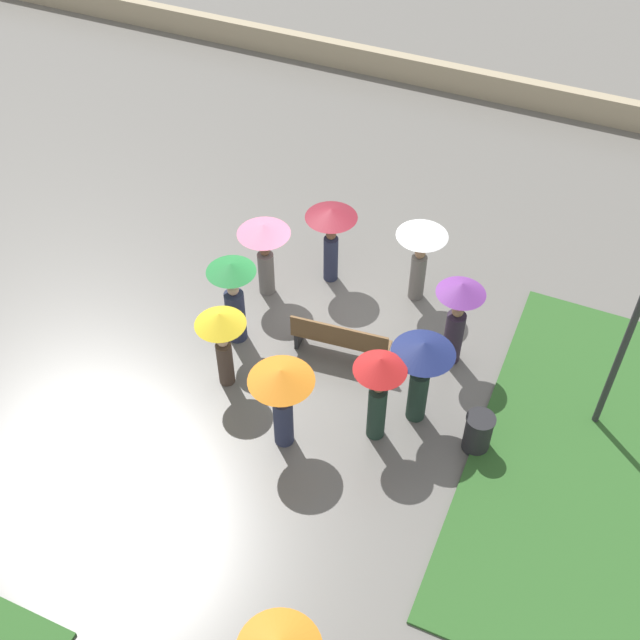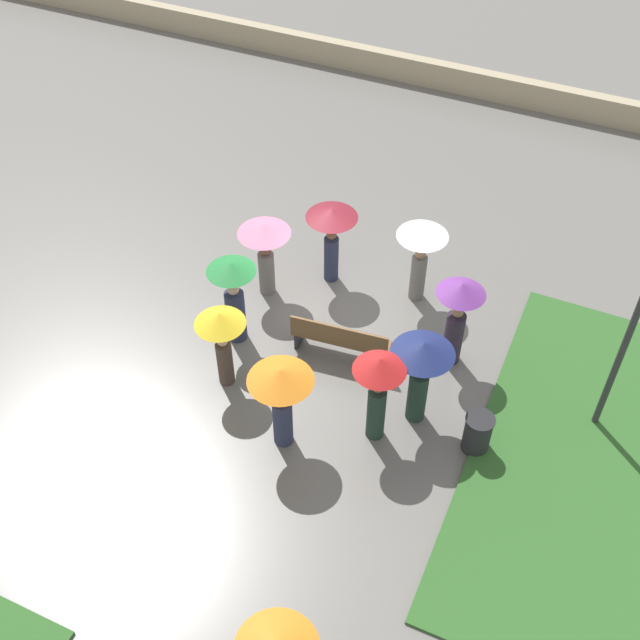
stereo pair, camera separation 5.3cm
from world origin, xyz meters
The scene contains 13 objects.
ground_plane centered at (0.00, 0.00, 0.00)m, with size 90.00×90.00×0.00m, color #66635E.
parapet_wall centered at (0.00, -9.78, 0.38)m, with size 45.00×0.35×0.75m.
park_bench centered at (-0.45, 1.07, 0.48)m, with size 1.98×0.62×0.90m.
trash_bin centered at (-3.51, 2.14, 0.42)m, with size 0.52×0.52×0.83m.
crowd_person_maroon centered at (0.62, -0.95, 1.39)m, with size 1.08×1.08×1.87m.
crowd_person_yellow centered at (1.27, 2.55, 1.34)m, with size 0.94×0.94×1.82m.
crowd_person_purple centered at (-2.47, 0.27, 1.32)m, with size 0.92×0.92×2.01m.
crowd_person_green centered at (1.64, 1.44, 1.21)m, with size 0.95×0.95×1.96m.
crowd_person_red centered at (-1.77, 2.57, 1.41)m, with size 0.92×0.92×2.01m.
crowd_person_white centered at (-1.26, -1.15, 1.39)m, with size 1.05×1.05×1.89m.
crowd_person_navy centered at (-2.30, 1.89, 1.43)m, with size 1.12×1.12×1.96m.
crowd_person_pink centered at (1.70, -0.02, 1.31)m, with size 1.09×1.09×1.80m.
crowd_person_orange centered at (-0.33, 3.37, 1.41)m, with size 1.14×1.14×1.90m.
Camera 2 is at (-4.45, 10.98, 11.77)m, focal length 45.00 mm.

